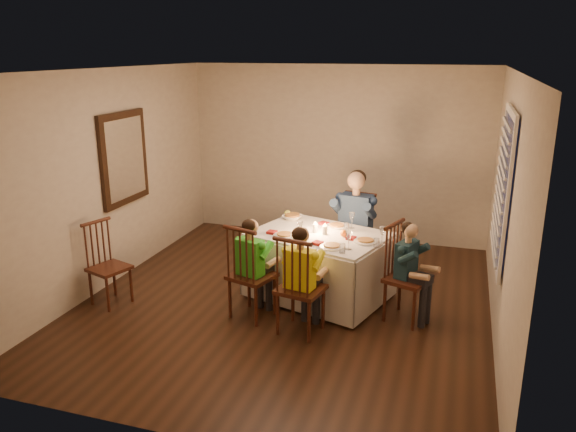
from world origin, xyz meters
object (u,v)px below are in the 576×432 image
(chair_extra, at_px, (113,303))
(chair_near_right, at_px, (300,331))
(chair_adult, at_px, (353,275))
(child_teal, at_px, (405,319))
(chair_end, at_px, (405,319))
(chair_near_left, at_px, (253,316))
(serving_bowl, at_px, (292,217))
(child_green, at_px, (253,316))
(child_yellow, at_px, (300,331))
(dining_table, at_px, (319,252))
(adult, at_px, (353,275))

(chair_extra, bearing_deg, chair_near_right, -71.39)
(chair_adult, distance_m, child_teal, 1.32)
(chair_adult, distance_m, chair_end, 1.32)
(chair_near_left, xyz_separation_m, serving_bowl, (0.10, 1.14, 0.81))
(chair_near_right, height_order, child_green, child_green)
(chair_near_left, distance_m, chair_end, 1.66)
(child_teal, height_order, serving_bowl, serving_bowl)
(chair_extra, bearing_deg, serving_bowl, -34.62)
(chair_adult, height_order, chair_extra, chair_adult)
(child_green, distance_m, child_teal, 1.66)
(chair_near_right, distance_m, child_teal, 1.17)
(chair_near_right, distance_m, child_green, 0.62)
(chair_near_left, xyz_separation_m, child_yellow, (0.60, -0.18, 0.00))
(serving_bowl, bearing_deg, dining_table, -42.95)
(chair_near_right, bearing_deg, dining_table, -77.08)
(chair_near_left, relative_size, chair_extra, 1.10)
(child_yellow, relative_size, child_teal, 1.04)
(chair_near_left, bearing_deg, serving_bowl, -78.23)
(chair_near_left, bearing_deg, child_teal, -148.44)
(chair_near_left, bearing_deg, chair_extra, 23.07)
(chair_adult, bearing_deg, serving_bowl, -145.16)
(chair_near_right, height_order, chair_extra, chair_near_right)
(dining_table, bearing_deg, chair_adult, 88.19)
(chair_near_right, relative_size, child_green, 0.96)
(dining_table, distance_m, chair_near_right, 1.05)
(chair_end, xyz_separation_m, adult, (-0.78, 1.06, 0.00))
(adult, bearing_deg, serving_bowl, -145.16)
(dining_table, height_order, chair_near_left, dining_table)
(chair_end, distance_m, child_teal, 0.00)
(chair_adult, height_order, chair_near_right, same)
(chair_near_right, bearing_deg, child_teal, -138.76)
(child_green, bearing_deg, dining_table, -111.30)
(chair_near_left, bearing_deg, chair_end, -148.44)
(child_teal, bearing_deg, serving_bowl, 83.88)
(child_green, height_order, child_yellow, child_yellow)
(chair_adult, xyz_separation_m, chair_end, (0.78, -1.06, 0.00))
(dining_table, distance_m, child_yellow, 1.05)
(child_yellow, height_order, serving_bowl, serving_bowl)
(chair_extra, bearing_deg, child_yellow, -71.39)
(chair_near_right, bearing_deg, adult, -87.12)
(chair_adult, distance_m, adult, 0.00)
(dining_table, distance_m, chair_adult, 0.98)
(adult, distance_m, child_teal, 1.32)
(child_yellow, bearing_deg, chair_near_left, -5.69)
(chair_near_right, xyz_separation_m, child_green, (-0.60, 0.18, 0.00))
(chair_extra, xyz_separation_m, child_teal, (3.26, 0.60, 0.00))
(chair_end, xyz_separation_m, child_green, (-1.60, -0.42, 0.00))
(chair_end, distance_m, chair_extra, 3.32)
(chair_end, bearing_deg, adult, 55.94)
(chair_extra, relative_size, child_green, 0.87)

